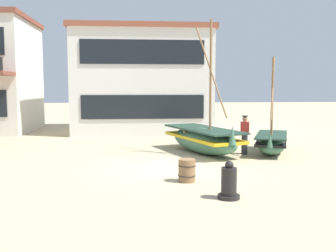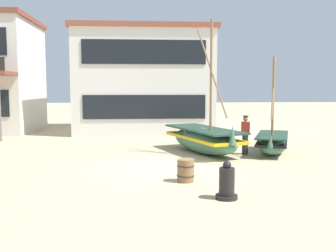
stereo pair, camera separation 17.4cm
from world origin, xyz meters
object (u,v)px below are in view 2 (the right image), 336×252
object	(u,v)px
fishing_boat_near_left	(272,142)
fisherman_by_hull	(245,135)
wooden_barrel	(186,170)
fishing_boat_centre_large	(204,139)
capstan_winch	(227,183)
harbor_building_main	(144,81)

from	to	relation	value
fishing_boat_near_left	fisherman_by_hull	size ratio (longest dim) A/B	2.52
fisherman_by_hull	wooden_barrel	size ratio (longest dim) A/B	2.41
fishing_boat_near_left	fisherman_by_hull	world-z (taller)	fishing_boat_near_left
fisherman_by_hull	wooden_barrel	bearing A→B (deg)	-124.12
fishing_boat_near_left	fisherman_by_hull	bearing A→B (deg)	-172.40
fishing_boat_near_left	wooden_barrel	size ratio (longest dim) A/B	6.05
fishing_boat_near_left	fishing_boat_centre_large	bearing A→B (deg)	174.19
fishing_boat_near_left	capstan_winch	bearing A→B (deg)	-117.97
fishing_boat_near_left	wooden_barrel	world-z (taller)	fishing_boat_near_left
capstan_winch	harbor_building_main	bearing A→B (deg)	96.95
fishing_boat_centre_large	harbor_building_main	xyz separation A→B (m)	(-2.55, 9.35, 2.73)
capstan_winch	wooden_barrel	world-z (taller)	capstan_winch
harbor_building_main	fishing_boat_near_left	bearing A→B (deg)	-60.09
harbor_building_main	wooden_barrel	bearing A→B (deg)	-85.49
fishing_boat_near_left	wooden_barrel	bearing A→B (deg)	-132.55
fishing_boat_near_left	harbor_building_main	xyz separation A→B (m)	(-5.55, 9.65, 2.87)
fishing_boat_centre_large	capstan_winch	size ratio (longest dim) A/B	5.71
fisherman_by_hull	harbor_building_main	world-z (taller)	harbor_building_main
capstan_winch	harbor_building_main	size ratio (longest dim) A/B	0.11
fisherman_by_hull	wooden_barrel	xyz separation A→B (m)	(-3.14, -4.64, -0.48)
wooden_barrel	fisherman_by_hull	bearing A→B (deg)	55.88
fisherman_by_hull	harbor_building_main	bearing A→B (deg)	113.56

